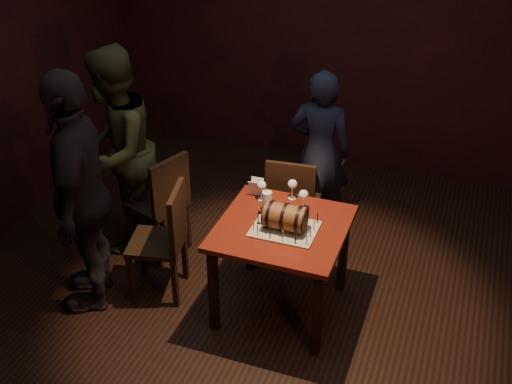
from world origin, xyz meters
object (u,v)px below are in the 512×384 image
chair_left_front (166,236)px  person_back (320,152)px  pint_of_ale (267,201)px  barrel_cake (285,217)px  wine_glass_right (304,195)px  person_left_front (81,193)px  wine_glass_left (262,186)px  wine_glass_mid (292,185)px  chair_left_rear (163,200)px  chair_back (292,202)px  pub_table (282,238)px  person_left_rear (116,151)px

chair_left_front → person_back: (0.83, 1.32, 0.22)m
pint_of_ale → person_back: size_ratio=0.10×
barrel_cake → wine_glass_right: 0.31m
barrel_cake → pint_of_ale: barrel_cake is taller
person_back → person_left_front: (-1.34, -1.57, 0.19)m
wine_glass_left → wine_glass_right: size_ratio=1.00×
pint_of_ale → barrel_cake: bearing=-45.1°
wine_glass_mid → chair_left_rear: size_ratio=0.17×
wine_glass_right → chair_left_rear: (-1.21, 0.09, -0.35)m
wine_glass_left → chair_back: 0.54m
wine_glass_right → chair_back: bearing=116.4°
wine_glass_left → wine_glass_right: (0.33, -0.02, 0.00)m
pub_table → pint_of_ale: bearing=136.8°
chair_left_rear → person_back: (1.08, 0.86, 0.22)m
wine_glass_mid → person_back: person_back is taller
pint_of_ale → person_left_rear: person_left_rear is taller
chair_left_rear → person_left_front: 0.86m
chair_left_front → chair_left_rear: bearing=119.4°
barrel_cake → pint_of_ale: (-0.20, 0.20, -0.03)m
pub_table → person_back: (-0.05, 1.21, 0.10)m
barrel_cake → person_back: bearing=93.9°
chair_back → chair_left_rear: bearing=-161.7°
pub_table → wine_glass_right: (0.07, 0.26, 0.23)m
wine_glass_left → wine_glass_mid: (0.21, 0.10, -0.00)m
wine_glass_mid → wine_glass_right: same height
pub_table → chair_back: chair_back is taller
wine_glass_mid → person_left_rear: (-1.52, 0.01, 0.01)m
person_back → pint_of_ale: bearing=80.1°
chair_left_rear → barrel_cake: bearing=-18.5°
wine_glass_left → chair_left_front: 0.81m
pub_table → person_back: bearing=92.6°
wine_glass_left → pub_table: bearing=-47.6°
chair_back → barrel_cake: bearing=-77.2°
wine_glass_right → person_left_rear: 1.64m
barrel_cake → person_left_rear: 1.65m
chair_left_rear → person_left_front: bearing=-110.2°
pint_of_ale → person_left_rear: size_ratio=0.09×
person_back → person_left_rear: person_left_rear is taller
wine_glass_left → person_left_front: bearing=-150.7°
chair_left_front → pub_table: bearing=7.1°
chair_back → chair_left_rear: (-1.01, -0.33, 0.00)m
wine_glass_right → chair_back: size_ratio=0.17×
chair_left_front → person_left_front: person_left_front is taller
wine_glass_right → person_back: (-0.13, 0.95, -0.13)m
wine_glass_mid → chair_left_rear: bearing=-178.4°
wine_glass_right → chair_left_rear: bearing=175.9°
chair_left_rear → person_back: 1.40m
chair_left_rear → person_left_rear: 0.56m
wine_glass_right → person_left_rear: (-1.64, 0.12, 0.01)m
wine_glass_left → wine_glass_mid: same height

